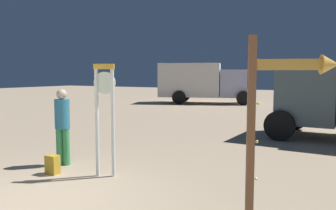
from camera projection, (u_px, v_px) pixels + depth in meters
ground_plane at (23, 209)px, 5.02m from camera, size 80.00×80.00×0.00m
standing_clock at (105, 108)px, 6.51m from camera, size 0.41×0.25×2.19m
arrow_sign at (280, 102)px, 4.30m from camera, size 1.09×0.59×2.48m
person_near_clock at (62, 123)px, 7.37m from camera, size 0.32×0.32×1.67m
backpack at (53, 165)px, 6.75m from camera, size 0.26×0.22×0.38m
box_truck_far at (201, 81)px, 23.16m from camera, size 6.52×4.15×2.73m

